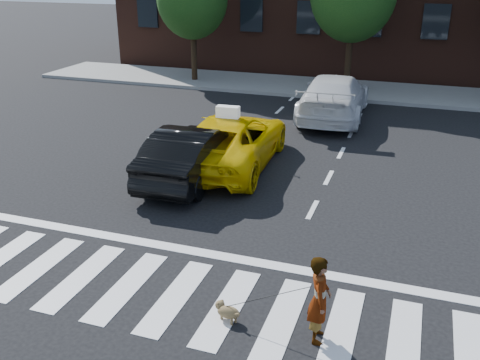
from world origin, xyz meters
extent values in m
plane|color=black|center=(0.00, 0.00, 0.00)|extent=(120.00, 120.00, 0.00)
cube|color=silver|center=(0.00, 0.00, 0.01)|extent=(13.00, 2.40, 0.01)
cube|color=silver|center=(0.00, 1.60, 0.01)|extent=(12.00, 0.30, 0.01)
cube|color=slate|center=(0.00, 17.50, 0.07)|extent=(30.00, 4.00, 0.15)
cylinder|color=black|center=(-7.00, 17.00, 1.62)|extent=(0.28, 0.28, 3.25)
cylinder|color=black|center=(0.50, 17.00, 1.77)|extent=(0.28, 0.28, 3.55)
imported|color=#EABF04|center=(-1.37, 6.71, 0.75)|extent=(2.74, 5.53, 1.51)
imported|color=black|center=(-2.00, 5.35, 0.75)|extent=(1.71, 4.59, 1.50)
imported|color=silver|center=(0.63, 12.79, 0.83)|extent=(2.57, 5.83, 1.67)
imported|color=#999999|center=(2.65, -0.30, 0.75)|extent=(0.46, 0.60, 1.50)
ellipsoid|color=brown|center=(1.15, -0.35, 0.17)|extent=(0.44, 0.34, 0.22)
sphere|color=brown|center=(0.97, -0.28, 0.23)|extent=(0.21, 0.21, 0.16)
sphere|color=brown|center=(0.91, -0.25, 0.20)|extent=(0.10, 0.10, 0.08)
cylinder|color=brown|center=(1.33, -0.42, 0.23)|extent=(0.12, 0.08, 0.10)
sphere|color=brown|center=(0.99, -0.23, 0.28)|extent=(0.08, 0.08, 0.06)
sphere|color=brown|center=(0.95, -0.33, 0.28)|extent=(0.08, 0.08, 0.06)
cylinder|color=brown|center=(1.03, -0.35, 0.05)|extent=(0.06, 0.06, 0.11)
cylinder|color=brown|center=(1.06, -0.26, 0.05)|extent=(0.06, 0.06, 0.11)
cylinder|color=brown|center=(1.24, -0.44, 0.05)|extent=(0.06, 0.06, 0.11)
cylinder|color=brown|center=(1.28, -0.35, 0.05)|extent=(0.06, 0.06, 0.11)
cube|color=white|center=(-1.37, 6.51, 1.67)|extent=(0.66, 0.31, 0.32)
camera|label=1|loc=(3.76, -7.33, 5.66)|focal=40.00mm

